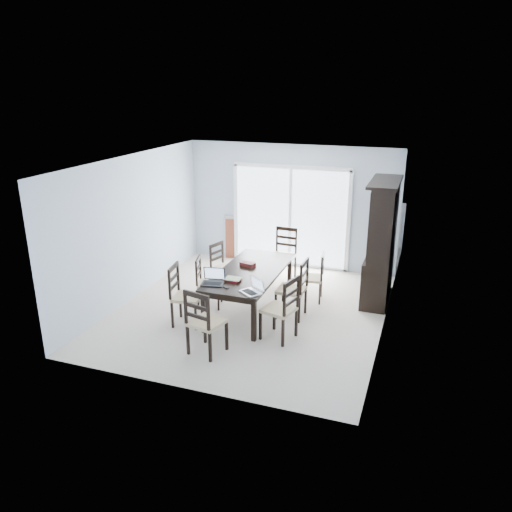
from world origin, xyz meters
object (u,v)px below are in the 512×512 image
(chair_left_near, at_px, (181,288))
(laptop_dark, at_px, (212,281))
(chair_left_far, at_px, (221,261))
(hot_tub, at_px, (269,228))
(cell_phone, at_px, (226,287))
(laptop_silver, at_px, (250,290))
(china_hutch, at_px, (381,244))
(dining_table, at_px, (250,275))
(chair_right_near, at_px, (285,302))
(chair_end_near, at_px, (202,316))
(chair_right_far, at_px, (316,272))
(game_box, at_px, (248,264))
(chair_left_mid, at_px, (204,277))
(chair_right_mid, at_px, (297,283))
(chair_end_far, at_px, (285,248))

(chair_left_near, xyz_separation_m, laptop_dark, (0.55, 0.04, 0.19))
(chair_left_far, height_order, hot_tub, chair_left_far)
(cell_phone, bearing_deg, laptop_silver, 17.92)
(china_hutch, bearing_deg, laptop_dark, -139.57)
(laptop_silver, bearing_deg, dining_table, 145.49)
(chair_right_near, xyz_separation_m, chair_end_near, (-0.98, -0.84, -0.00))
(dining_table, xyz_separation_m, chair_right_far, (0.97, 0.82, -0.12))
(laptop_silver, bearing_deg, game_box, 147.77)
(chair_right_far, relative_size, laptop_silver, 2.64)
(game_box, bearing_deg, chair_right_near, -45.91)
(chair_left_near, relative_size, laptop_dark, 3.00)
(chair_left_far, relative_size, chair_end_near, 0.87)
(chair_right_near, xyz_separation_m, laptop_dark, (-1.20, 0.03, 0.18))
(chair_right_far, distance_m, game_box, 1.28)
(chair_left_mid, distance_m, chair_end_near, 1.72)
(china_hutch, relative_size, chair_left_near, 1.88)
(laptop_dark, distance_m, cell_phone, 0.27)
(chair_right_near, bearing_deg, chair_left_near, 104.91)
(chair_end_near, bearing_deg, hot_tub, 110.08)
(chair_right_mid, height_order, cell_phone, chair_right_mid)
(chair_right_mid, distance_m, laptop_dark, 1.44)
(chair_right_near, height_order, chair_end_near, same)
(chair_end_near, relative_size, laptop_dark, 3.06)
(chair_left_near, xyz_separation_m, chair_left_mid, (0.07, 0.75, -0.06))
(chair_end_near, distance_m, game_box, 1.85)
(chair_left_mid, xyz_separation_m, game_box, (0.71, 0.27, 0.23))
(chair_right_far, bearing_deg, laptop_silver, 151.79)
(cell_phone, bearing_deg, chair_left_near, -154.75)
(chair_left_far, height_order, chair_right_far, chair_right_far)
(china_hutch, distance_m, chair_left_near, 3.61)
(china_hutch, xyz_separation_m, chair_left_far, (-2.92, -0.46, -0.53))
(chair_left_mid, relative_size, chair_right_near, 0.88)
(chair_end_near, bearing_deg, chair_left_mid, 126.89)
(chair_end_far, bearing_deg, hot_tub, -59.56)
(chair_right_mid, distance_m, hot_tub, 3.78)
(chair_left_near, distance_m, laptop_dark, 0.58)
(dining_table, distance_m, laptop_dark, 0.87)
(chair_right_near, relative_size, laptop_dark, 3.06)
(laptop_dark, bearing_deg, chair_left_mid, 113.63)
(dining_table, distance_m, chair_right_near, 1.17)
(chair_end_near, relative_size, game_box, 4.57)
(laptop_silver, bearing_deg, chair_right_far, 105.03)
(laptop_dark, bearing_deg, chair_right_far, 39.55)
(chair_end_near, distance_m, chair_end_far, 3.35)
(chair_left_far, relative_size, chair_right_mid, 0.87)
(chair_left_near, xyz_separation_m, laptop_silver, (1.23, -0.08, 0.19))
(chair_left_far, xyz_separation_m, hot_tub, (0.11, 2.65, -0.05))
(dining_table, relative_size, chair_left_mid, 2.10)
(chair_right_near, distance_m, chair_end_near, 1.29)
(chair_end_near, relative_size, hot_tub, 0.53)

